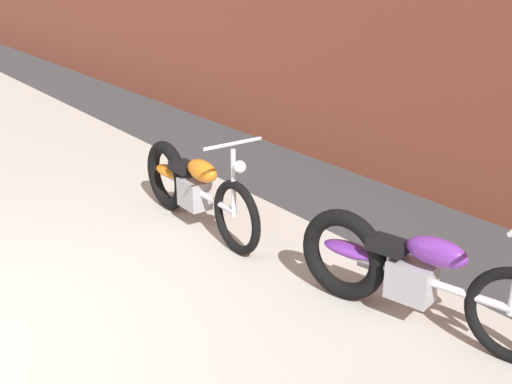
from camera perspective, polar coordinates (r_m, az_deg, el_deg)
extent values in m
cube|color=#B2ADA3|center=(5.15, -8.20, -8.23)|extent=(36.00, 3.50, 0.01)
torus|color=black|center=(5.45, -1.82, -2.38)|extent=(0.68, 0.09, 0.68)
torus|color=black|center=(6.49, -8.27, 1.53)|extent=(0.73, 0.14, 0.73)
cylinder|color=silver|center=(5.95, -5.33, -0.01)|extent=(1.24, 0.08, 0.06)
cube|color=#99999E|center=(6.03, -5.71, -0.14)|extent=(0.32, 0.23, 0.28)
ellipsoid|color=orange|center=(5.80, -5.01, 1.98)|extent=(0.44, 0.20, 0.20)
ellipsoid|color=orange|center=(6.43, -8.08, 1.92)|extent=(0.44, 0.19, 0.10)
cube|color=black|center=(6.12, -6.73, 2.33)|extent=(0.28, 0.21, 0.08)
cylinder|color=silver|center=(5.37, -2.09, 0.80)|extent=(0.04, 0.04, 0.62)
cylinder|color=silver|center=(5.25, -2.14, 4.49)|extent=(0.04, 0.58, 0.03)
sphere|color=white|center=(5.23, -1.51, 2.35)|extent=(0.11, 0.11, 0.11)
cylinder|color=silver|center=(6.32, -5.61, 0.10)|extent=(0.55, 0.07, 0.06)
torus|color=black|center=(4.78, 8.08, -5.76)|extent=(0.74, 0.30, 0.73)
cylinder|color=silver|center=(4.51, 15.15, -7.82)|extent=(1.21, 0.34, 0.06)
cube|color=#99999E|center=(4.56, 14.19, -7.98)|extent=(0.36, 0.29, 0.28)
ellipsoid|color=#6B2D93|center=(4.38, 16.39, -5.35)|extent=(0.47, 0.29, 0.20)
ellipsoid|color=#6B2D93|center=(4.73, 8.63, -5.28)|extent=(0.47, 0.28, 0.10)
cube|color=black|center=(4.54, 12.17, -4.83)|extent=(0.32, 0.26, 0.08)
cylinder|color=silver|center=(4.81, 12.33, -7.32)|extent=(0.55, 0.19, 0.06)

